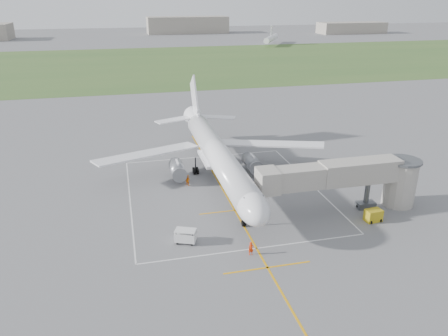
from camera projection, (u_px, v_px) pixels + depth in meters
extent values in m
plane|color=#5F5F62|center=(219.00, 182.00, 69.47)|extent=(700.00, 700.00, 0.00)
cube|color=#395A27|center=(151.00, 64.00, 186.79)|extent=(700.00, 120.00, 0.02)
cube|color=orange|center=(226.00, 195.00, 64.95)|extent=(0.25, 60.00, 0.01)
cube|color=orange|center=(267.00, 268.00, 47.80)|extent=(10.00, 0.25, 0.01)
cube|color=orange|center=(235.00, 210.00, 60.44)|extent=(10.00, 0.25, 0.01)
cube|color=silver|center=(204.00, 157.00, 80.29)|extent=(28.00, 0.20, 0.01)
cube|color=silver|center=(256.00, 248.00, 51.41)|extent=(28.00, 0.20, 0.01)
cube|color=silver|center=(130.00, 202.00, 62.81)|extent=(0.20, 32.00, 0.01)
cube|color=silver|center=(311.00, 184.00, 68.90)|extent=(0.20, 32.00, 0.01)
cylinder|color=white|center=(219.00, 156.00, 67.79)|extent=(3.80, 36.00, 3.80)
ellipsoid|color=white|center=(252.00, 207.00, 51.55)|extent=(3.80, 7.22, 3.80)
cube|color=black|center=(255.00, 202.00, 50.34)|extent=(2.40, 1.60, 0.99)
cone|color=white|center=(195.00, 119.00, 86.15)|extent=(3.80, 6.00, 3.80)
cube|color=white|center=(270.00, 144.00, 75.81)|extent=(17.93, 11.24, 1.23)
cube|color=white|center=(148.00, 153.00, 71.24)|extent=(17.93, 11.24, 1.23)
cube|color=white|center=(214.00, 158.00, 71.08)|extent=(4.20, 8.00, 0.50)
cube|color=white|center=(194.00, 97.00, 85.18)|extent=(0.30, 7.89, 8.65)
cube|color=white|center=(197.00, 114.00, 84.31)|extent=(0.35, 5.00, 1.20)
cube|color=white|center=(216.00, 117.00, 86.71)|extent=(7.85, 5.03, 0.20)
cube|color=white|center=(174.00, 120.00, 84.89)|extent=(7.85, 5.03, 0.20)
cylinder|color=slate|center=(252.00, 162.00, 72.36)|extent=(2.30, 4.20, 2.30)
cube|color=white|center=(252.00, 158.00, 71.80)|extent=(0.25, 2.40, 1.20)
cylinder|color=slate|center=(177.00, 169.00, 69.67)|extent=(2.30, 4.20, 2.30)
cube|color=white|center=(177.00, 165.00, 69.10)|extent=(0.25, 2.40, 1.20)
cylinder|color=black|center=(244.00, 217.00, 55.89)|extent=(0.18, 0.18, 2.60)
cylinder|color=black|center=(243.00, 223.00, 56.21)|extent=(0.28, 0.80, 0.80)
cylinder|color=black|center=(245.00, 223.00, 56.25)|extent=(0.28, 0.80, 0.80)
cylinder|color=black|center=(229.00, 163.00, 73.64)|extent=(0.22, 0.22, 2.80)
cylinder|color=black|center=(228.00, 169.00, 73.60)|extent=(0.32, 0.96, 0.96)
cylinder|color=black|center=(231.00, 168.00, 73.72)|extent=(0.32, 0.96, 0.96)
cylinder|color=black|center=(227.00, 167.00, 74.23)|extent=(0.32, 0.96, 0.96)
cylinder|color=black|center=(230.00, 167.00, 74.36)|extent=(0.32, 0.96, 0.96)
cylinder|color=black|center=(196.00, 166.00, 72.38)|extent=(0.22, 0.22, 2.80)
cylinder|color=black|center=(194.00, 172.00, 72.34)|extent=(0.32, 0.96, 0.96)
cylinder|color=black|center=(198.00, 171.00, 72.46)|extent=(0.32, 0.96, 0.96)
cylinder|color=black|center=(194.00, 170.00, 72.97)|extent=(0.32, 0.96, 0.96)
cylinder|color=black|center=(197.00, 170.00, 73.09)|extent=(0.32, 0.96, 0.96)
cube|color=#9A958B|center=(299.00, 178.00, 56.88)|extent=(11.09, 2.90, 2.80)
cube|color=#9A958B|center=(360.00, 171.00, 58.74)|extent=(11.09, 3.10, 3.00)
cube|color=#9A958B|center=(268.00, 181.00, 55.94)|extent=(2.60, 3.40, 3.00)
cylinder|color=#515558|center=(367.00, 194.00, 60.41)|extent=(0.70, 0.70, 4.20)
cube|color=#515558|center=(365.00, 205.00, 61.03)|extent=(2.60, 1.40, 0.90)
cylinder|color=#9A958B|center=(400.00, 183.00, 61.09)|extent=(4.40, 4.40, 6.40)
cylinder|color=#515558|center=(404.00, 161.00, 59.83)|extent=(5.00, 5.00, 0.30)
cylinder|color=black|center=(359.00, 206.00, 60.85)|extent=(0.70, 0.30, 0.70)
cylinder|color=black|center=(372.00, 205.00, 61.28)|extent=(0.70, 0.30, 0.70)
cube|color=#B79D16|center=(373.00, 215.00, 57.36)|extent=(2.27, 1.59, 1.60)
cylinder|color=black|center=(371.00, 222.00, 56.83)|extent=(0.26, 0.49, 0.47)
cylinder|color=black|center=(380.00, 220.00, 57.29)|extent=(0.26, 0.49, 0.47)
cube|color=silver|center=(186.00, 236.00, 52.31)|extent=(2.86, 2.33, 1.09)
cube|color=silver|center=(185.00, 230.00, 52.00)|extent=(2.86, 2.33, 0.08)
cylinder|color=black|center=(176.00, 237.00, 51.84)|extent=(0.08, 0.08, 1.29)
cylinder|color=black|center=(192.00, 238.00, 51.54)|extent=(0.08, 0.08, 1.29)
cylinder|color=black|center=(179.00, 232.00, 52.93)|extent=(0.08, 0.08, 1.29)
cylinder|color=black|center=(195.00, 233.00, 52.63)|extent=(0.08, 0.08, 1.29)
cylinder|color=black|center=(177.00, 243.00, 52.18)|extent=(0.32, 0.43, 0.40)
cylinder|color=black|center=(192.00, 244.00, 51.92)|extent=(0.32, 0.43, 0.40)
cylinder|color=black|center=(180.00, 238.00, 53.18)|extent=(0.32, 0.43, 0.40)
cylinder|color=black|center=(194.00, 239.00, 52.92)|extent=(0.32, 0.43, 0.40)
imported|color=#EF3107|center=(251.00, 249.00, 49.89)|extent=(0.61, 0.42, 1.62)
imported|color=orange|center=(188.00, 180.00, 68.09)|extent=(1.06, 1.05, 1.73)
cube|color=gray|center=(188.00, 25.00, 328.65)|extent=(60.00, 20.00, 12.00)
cube|color=gray|center=(352.00, 28.00, 328.41)|extent=(50.00, 18.00, 8.00)
cylinder|color=white|center=(271.00, 38.00, 255.98)|extent=(18.37, 29.51, 3.20)
cube|color=white|center=(272.00, 30.00, 254.31)|extent=(2.21, 3.64, 5.50)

